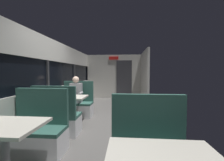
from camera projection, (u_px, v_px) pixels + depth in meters
name	position (u px, v px, depth m)	size (l,w,h in m)	color
ground_plane	(102.00, 126.00, 3.92)	(3.30, 9.20, 0.02)	#514F4C
carriage_window_panel_left	(47.00, 83.00, 3.98)	(0.09, 8.48, 2.30)	beige
carriage_end_bulkhead	(115.00, 77.00, 8.02)	(2.90, 0.11, 2.30)	beige
carriage_aisle_panel_right	(144.00, 77.00, 6.71)	(0.08, 2.40, 2.30)	beige
dining_table_near_window	(4.00, 132.00, 1.88)	(0.90, 0.70, 0.74)	#9E9EA3
bench_near_window_facing_entry	(38.00, 134.00, 2.59)	(0.95, 0.50, 1.10)	silver
dining_table_mid_window	(69.00, 100.00, 4.04)	(0.90, 0.70, 0.74)	#9E9EA3
bench_mid_window_facing_end	(58.00, 120.00, 3.36)	(0.95, 0.50, 1.10)	silver
bench_mid_window_facing_entry	(77.00, 106.00, 4.75)	(0.95, 0.50, 1.10)	silver
bench_front_aisle_facing_entry	(150.00, 159.00, 1.84)	(0.95, 0.50, 1.10)	silver
seated_passenger	(76.00, 100.00, 4.67)	(0.47, 0.55, 1.26)	#26262D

